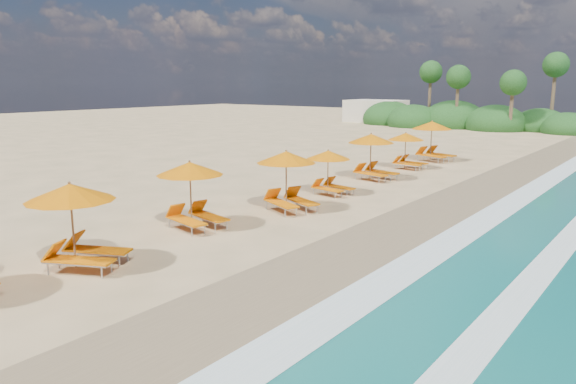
% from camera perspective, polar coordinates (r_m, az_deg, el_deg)
% --- Properties ---
extents(ground, '(160.00, 160.00, 0.00)m').
position_cam_1_polar(ground, '(19.71, 0.00, -3.42)').
color(ground, tan).
rests_on(ground, ground).
extents(wet_sand, '(4.00, 160.00, 0.01)m').
position_cam_1_polar(wet_sand, '(17.68, 10.46, -5.35)').
color(wet_sand, '#8E7954').
rests_on(wet_sand, ground).
extents(surf_foam, '(4.00, 160.00, 0.01)m').
position_cam_1_polar(surf_foam, '(16.72, 18.81, -6.69)').
color(surf_foam, white).
rests_on(surf_foam, ground).
extents(station_3, '(3.21, 3.20, 2.43)m').
position_cam_1_polar(station_3, '(15.92, -21.08, -2.75)').
color(station_3, olive).
rests_on(station_3, ground).
extents(station_4, '(2.90, 2.78, 2.39)m').
position_cam_1_polar(station_4, '(19.30, -9.88, 0.17)').
color(station_4, olive).
rests_on(station_4, ground).
extents(station_5, '(3.17, 3.14, 2.43)m').
position_cam_1_polar(station_5, '(21.62, 0.05, 1.60)').
color(station_5, olive).
rests_on(station_5, ground).
extents(station_6, '(2.47, 2.35, 2.06)m').
position_cam_1_polar(station_6, '(24.85, 4.47, 2.37)').
color(station_6, olive).
rests_on(station_6, ground).
extents(station_7, '(2.99, 2.87, 2.46)m').
position_cam_1_polar(station_7, '(28.94, 8.93, 4.00)').
color(station_7, olive).
rests_on(station_7, ground).
extents(station_8, '(2.45, 2.29, 2.18)m').
position_cam_1_polar(station_8, '(33.00, 12.43, 4.50)').
color(station_8, olive).
rests_on(station_8, ground).
extents(station_9, '(3.33, 3.25, 2.63)m').
position_cam_1_polar(station_9, '(36.68, 15.00, 5.44)').
color(station_9, olive).
rests_on(station_9, ground).
extents(treeline, '(25.80, 8.80, 9.74)m').
position_cam_1_polar(treeline, '(64.52, 17.68, 7.29)').
color(treeline, '#163D14').
rests_on(treeline, ground).
extents(beach_building, '(7.00, 5.00, 2.80)m').
position_cam_1_polar(beach_building, '(71.62, 9.17, 8.36)').
color(beach_building, beige).
rests_on(beach_building, ground).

